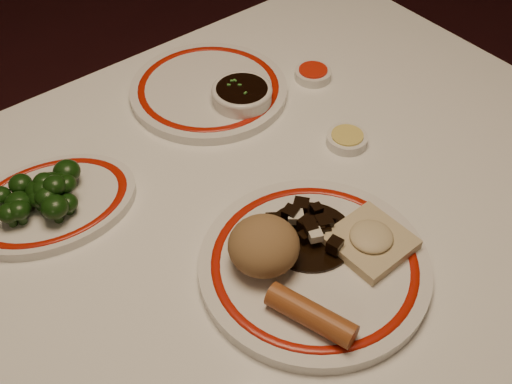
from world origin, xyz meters
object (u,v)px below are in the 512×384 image
object	(u,v)px
dining_table	(250,263)
broccoli_plate	(51,204)
soy_bowl	(242,99)
fried_wonton	(371,240)
broccoli_pile	(43,192)
rice_mound	(264,246)
spring_roll	(311,315)
main_plate	(314,266)
stirfry_heap	(309,228)

from	to	relation	value
dining_table	broccoli_plate	xyz separation A→B (m)	(-0.20, 0.20, 0.10)
soy_bowl	fried_wonton	bearing A→B (deg)	-99.50
broccoli_plate	broccoli_pile	world-z (taller)	broccoli_pile
rice_mound	spring_roll	world-z (taller)	rice_mound
main_plate	broccoli_pile	xyz separation A→B (m)	(-0.22, 0.31, 0.03)
rice_mound	spring_roll	distance (m)	0.11
dining_table	soy_bowl	distance (m)	0.28
dining_table	main_plate	xyz separation A→B (m)	(0.01, -0.12, 0.10)
main_plate	stirfry_heap	size ratio (longest dim) A/B	3.01
rice_mound	broccoli_plate	world-z (taller)	rice_mound
soy_bowl	broccoli_plate	bearing A→B (deg)	-178.59
broccoli_plate	rice_mound	bearing A→B (deg)	-58.85
fried_wonton	broccoli_pile	world-z (taller)	broccoli_pile
stirfry_heap	soy_bowl	world-z (taller)	stirfry_heap
broccoli_pile	broccoli_plate	bearing A→B (deg)	40.73
fried_wonton	broccoli_pile	distance (m)	0.45
rice_mound	fried_wonton	world-z (taller)	rice_mound
fried_wonton	stirfry_heap	world-z (taller)	stirfry_heap
spring_roll	broccoli_pile	distance (m)	0.40
main_plate	fried_wonton	bearing A→B (deg)	-18.34
dining_table	rice_mound	size ratio (longest dim) A/B	13.24
fried_wonton	stirfry_heap	size ratio (longest dim) A/B	0.81
stirfry_heap	broccoli_plate	xyz separation A→B (m)	(-0.24, 0.27, -0.02)
fried_wonton	dining_table	bearing A→B (deg)	121.81
stirfry_heap	soy_bowl	xyz separation A→B (m)	(0.11, 0.28, -0.01)
broccoli_pile	soy_bowl	size ratio (longest dim) A/B	1.35
main_plate	broccoli_pile	world-z (taller)	broccoli_pile
main_plate	fried_wonton	world-z (taller)	fried_wonton
rice_mound	broccoli_pile	bearing A→B (deg)	122.43
stirfry_heap	broccoli_plate	distance (m)	0.37
fried_wonton	broccoli_plate	distance (m)	0.45
rice_mound	broccoli_plate	xyz separation A→B (m)	(-0.16, 0.27, -0.04)
broccoli_pile	rice_mound	bearing A→B (deg)	-57.57
main_plate	rice_mound	world-z (taller)	rice_mound
fried_wonton	rice_mound	bearing A→B (deg)	152.31
spring_roll	stirfry_heap	size ratio (longest dim) A/B	0.93
spring_roll	broccoli_pile	bearing A→B (deg)	95.15
spring_roll	broccoli_plate	bearing A→B (deg)	94.18
fried_wonton	main_plate	bearing A→B (deg)	161.66
dining_table	rice_mound	world-z (taller)	rice_mound
spring_roll	fried_wonton	xyz separation A→B (m)	(0.14, 0.04, -0.00)
main_plate	broccoli_plate	world-z (taller)	main_plate
soy_bowl	dining_table	bearing A→B (deg)	-125.52
broccoli_plate	broccoli_pile	size ratio (longest dim) A/B	2.08
rice_mound	broccoli_plate	size ratio (longest dim) A/B	0.33
main_plate	broccoli_pile	bearing A→B (deg)	125.57
main_plate	broccoli_plate	distance (m)	0.38
dining_table	rice_mound	distance (m)	0.17
dining_table	main_plate	size ratio (longest dim) A/B	3.32
main_plate	soy_bowl	size ratio (longest dim) A/B	3.71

